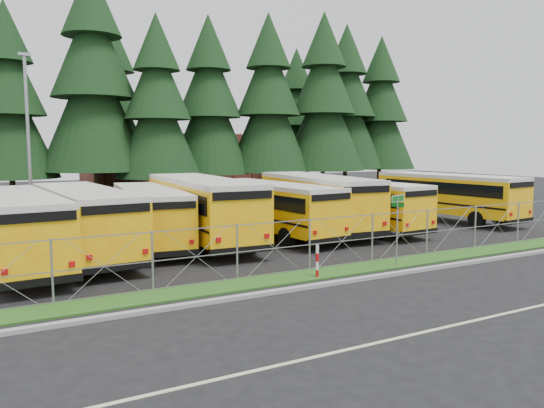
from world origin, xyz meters
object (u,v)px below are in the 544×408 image
at_px(bus_east, 443,197).
at_px(bus_5, 314,203).
at_px(bus_6, 354,205).
at_px(striped_bollard, 317,262).
at_px(bus_4, 269,210).
at_px(light_standard, 28,132).
at_px(bus_1, 82,223).
at_px(bus_3, 199,210).
at_px(bus_0, 15,231).
at_px(street_sign, 397,215).
at_px(bus_2, 149,217).

bearing_deg(bus_east, bus_5, 169.96).
distance_m(bus_6, striped_bollard, 11.46).
height_order(bus_4, light_standard, light_standard).
relative_size(bus_6, striped_bollard, 8.74).
bearing_deg(bus_1, bus_3, 5.30).
bearing_deg(bus_0, street_sign, -32.29).
distance_m(bus_6, street_sign, 9.28).
xyz_separation_m(bus_3, street_sign, (4.76, -8.73, 0.46)).
distance_m(bus_1, bus_4, 9.37).
relative_size(bus_5, bus_6, 1.12).
bearing_deg(bus_3, bus_6, 0.00).
distance_m(bus_1, bus_5, 12.60).
xyz_separation_m(bus_4, light_standard, (-10.38, 11.04, 4.10)).
xyz_separation_m(bus_2, bus_5, (9.35, 0.16, 0.16)).
bearing_deg(light_standard, bus_3, -58.53).
xyz_separation_m(bus_0, street_sign, (12.96, -6.94, 0.58)).
bearing_deg(striped_bollard, bus_1, 130.35).
xyz_separation_m(bus_0, bus_1, (2.60, 0.91, 0.01)).
distance_m(bus_1, bus_east, 21.86).
bearing_deg(bus_2, bus_0, -153.34).
bearing_deg(street_sign, light_standard, 120.20).
bearing_deg(bus_5, striped_bollard, -116.29).
bearing_deg(striped_bollard, bus_0, 143.19).
bearing_deg(bus_4, bus_2, 170.12).
height_order(bus_2, bus_east, bus_east).
distance_m(bus_5, street_sign, 9.43).
xyz_separation_m(bus_1, striped_bollard, (6.67, -7.85, -0.86)).
height_order(bus_1, bus_5, bus_5).
height_order(bus_6, light_standard, light_standard).
height_order(bus_2, bus_3, bus_3).
relative_size(bus_3, light_standard, 1.19).
relative_size(striped_bollard, light_standard, 0.12).
relative_size(bus_4, street_sign, 3.81).
height_order(bus_5, striped_bollard, bus_5).
xyz_separation_m(bus_6, striped_bollard, (-7.95, -8.22, -0.78)).
relative_size(bus_1, street_sign, 3.98).
height_order(bus_2, street_sign, street_sign).
height_order(bus_4, bus_6, bus_4).
distance_m(bus_2, bus_3, 2.45).
bearing_deg(bus_6, street_sign, -121.15).
bearing_deg(striped_bollard, street_sign, -0.05).
relative_size(bus_3, bus_5, 1.03).
bearing_deg(bus_2, light_standard, 118.71).
relative_size(bus_1, bus_east, 1.00).
xyz_separation_m(bus_3, striped_bollard, (1.06, -8.73, -0.98)).
relative_size(bus_east, light_standard, 1.10).
relative_size(bus_1, light_standard, 1.10).
bearing_deg(light_standard, bus_0, -97.07).
height_order(bus_6, street_sign, street_sign).
relative_size(bus_5, street_sign, 4.17).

